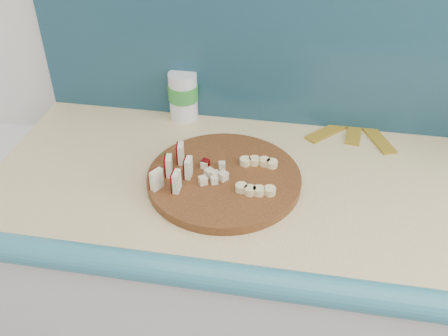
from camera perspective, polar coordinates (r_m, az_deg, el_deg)
kitchen_counter at (r=1.54m, az=21.42°, el=-16.83°), size 2.20×0.63×0.91m
cutting_board at (r=1.16m, az=-0.00°, el=-1.24°), size 0.36×0.36×0.02m
apple_wedges at (r=1.13m, az=-5.76°, el=-0.15°), size 0.08×0.14×0.05m
apple_chunks at (r=1.15m, az=-1.11°, el=-0.35°), size 0.05×0.06×0.02m
banana_slices at (r=1.14m, az=3.82°, el=-0.84°), size 0.09×0.14×0.02m
canister at (r=1.38m, az=-4.69°, el=8.35°), size 0.08×0.08×0.13m
banana_peel at (r=1.39m, az=14.60°, el=4.09°), size 0.23×0.20×0.01m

